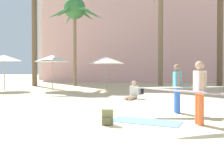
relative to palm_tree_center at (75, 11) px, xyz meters
The scene contains 11 objects.
ground 19.07m from the palm_tree_center, 73.42° to the right, with size 120.00×120.00×0.00m, color beige.
hotel_pink 13.17m from the palm_tree_center, 55.77° to the left, with size 25.16×9.21×16.45m, color beige.
palm_tree_center is the anchor object (origin of this frame).
cafe_umbrella_1 7.84m from the palm_tree_center, 58.49° to the right, with size 2.51×2.51×2.32m.
cafe_umbrella_2 7.79m from the palm_tree_center, 125.82° to the right, with size 2.33×2.33×2.46m.
cafe_umbrella_4 6.50m from the palm_tree_center, 96.11° to the right, with size 2.47×2.47×2.46m.
beach_towel 17.30m from the palm_tree_center, 69.84° to the right, with size 2.00×0.87×0.01m, color #6684E0.
backpack 17.38m from the palm_tree_center, 73.90° to the right, with size 0.30×0.24×0.42m.
person_mid_left 17.84m from the palm_tree_center, 65.72° to the right, with size 3.12×1.19×1.72m.
person_far_left 16.17m from the palm_tree_center, 63.87° to the right, with size 3.06×0.93×1.67m.
person_far_right 12.49m from the palm_tree_center, 61.56° to the right, with size 0.71×1.07×0.91m.
Camera 1 is at (0.07, -5.18, 1.51)m, focal length 40.95 mm.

